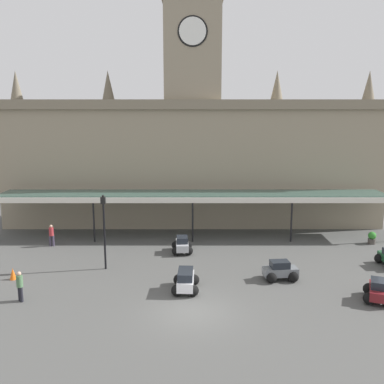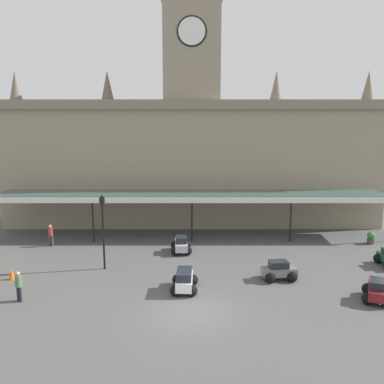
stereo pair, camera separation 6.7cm
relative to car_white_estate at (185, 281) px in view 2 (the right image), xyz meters
The scene contains 12 objects.
ground_plane 2.77m from the car_white_estate, 81.29° to the right, with size 140.00×140.00×0.00m, color #4E4E4B.
station_building 16.97m from the car_white_estate, 88.51° to the left, with size 33.31×5.77×20.88m.
entrance_canopy 11.14m from the car_white_estate, 87.81° to the left, with size 31.12×3.26×3.65m.
car_white_estate is the anchor object (origin of this frame).
car_maroon_sedan 10.46m from the car_white_estate, ahead, with size 1.96×2.23×1.19m.
car_silver_sedan 6.84m from the car_white_estate, 93.00° to the left, with size 1.59×2.09×1.19m.
car_grey_sedan 5.93m from the car_white_estate, 15.88° to the left, with size 2.13×1.66×1.19m.
pedestrian_near_entrance 13.26m from the car_white_estate, 141.20° to the left, with size 0.39×0.34×1.67m.
pedestrian_beside_cars 8.96m from the car_white_estate, behind, with size 0.34×0.34×1.67m.
victorian_lamppost 6.76m from the car_white_estate, 146.63° to the left, with size 0.30×0.30×4.90m.
traffic_cone 10.66m from the car_white_estate, behind, with size 0.40×0.40×0.72m, color orange.
planter_near_kerb 16.84m from the car_white_estate, 31.79° to the left, with size 0.60×0.60×0.96m.
Camera 2 is at (0.02, -19.99, 9.87)m, focal length 39.54 mm.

